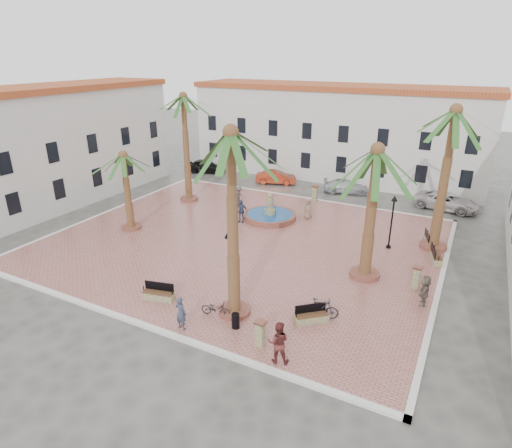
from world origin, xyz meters
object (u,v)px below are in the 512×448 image
at_px(fountain, 270,215).
at_px(bollard_n, 315,193).
at_px(lamppost_s, 229,255).
at_px(pedestrian_north, 239,195).
at_px(bench_e, 436,257).
at_px(bench_ne, 429,240).
at_px(car_red, 276,177).
at_px(cyclist_b, 278,342).
at_px(palm_sw, 124,165).
at_px(cyclist_a, 181,313).
at_px(lamppost_e, 393,213).
at_px(pedestrian_fountain_a, 308,209).
at_px(car_silver, 346,187).
at_px(car_white, 447,201).
at_px(bollard_e, 417,277).
at_px(bicycle_b, 320,308).
at_px(litter_bin, 236,321).
at_px(bench_se, 311,317).
at_px(bench_s, 158,295).
at_px(car_black, 206,166).
at_px(bicycle_a, 216,309).
at_px(palm_e, 376,167).
at_px(palm_nw, 184,107).
at_px(bollard_se, 261,333).
at_px(palm_s, 231,154).
at_px(pedestrian_east, 425,290).
at_px(palm_ne, 453,127).
at_px(pedestrian_fountain_b, 241,211).

distance_m(fountain, bollard_n, 5.92).
bearing_deg(lamppost_s, pedestrian_north, 118.08).
height_order(bench_e, bollard_n, bollard_n).
height_order(fountain, bench_ne, fountain).
bearing_deg(car_red, cyclist_b, -173.89).
distance_m(palm_sw, cyclist_b, 18.58).
height_order(palm_sw, cyclist_a, palm_sw).
height_order(lamppost_e, pedestrian_fountain_a, lamppost_e).
height_order(car_silver, car_white, car_white).
relative_size(bollard_e, cyclist_b, 0.70).
height_order(bicycle_b, car_silver, car_silver).
height_order(litter_bin, pedestrian_fountain_a, pedestrian_fountain_a).
height_order(bench_se, lamppost_s, lamppost_s).
xyz_separation_m(bollard_e, pedestrian_fountain_a, (-9.32, 7.38, 0.13)).
xyz_separation_m(pedestrian_fountain_a, car_red, (-6.64, 8.16, -0.32)).
height_order(bench_s, car_silver, car_silver).
distance_m(car_black, car_white, 24.98).
xyz_separation_m(bicycle_a, car_silver, (-0.16, 23.32, 0.07)).
relative_size(bench_s, lamppost_e, 0.49).
bearing_deg(pedestrian_north, bench_ne, -95.74).
bearing_deg(pedestrian_fountain_a, palm_e, -67.11).
bearing_deg(palm_sw, litter_bin, -28.44).
height_order(palm_e, cyclist_b, palm_e).
bearing_deg(pedestrian_north, palm_nw, 102.76).
relative_size(bollard_se, bollard_e, 0.96).
relative_size(fountain, bicycle_b, 2.28).
distance_m(palm_s, pedestrian_north, 18.46).
bearing_deg(bollard_n, car_black, 163.66).
bearing_deg(bench_se, fountain, 83.06).
bearing_deg(lamppost_e, car_black, 153.59).
relative_size(pedestrian_north, car_white, 0.31).
bearing_deg(pedestrian_east, bollard_n, -142.64).
bearing_deg(bollard_n, palm_ne, -27.31).
distance_m(bench_s, cyclist_a, 3.17).
xyz_separation_m(bollard_n, bicycle_b, (6.54, -16.89, -0.20)).
distance_m(lamppost_s, bollard_se, 4.32).
xyz_separation_m(litter_bin, cyclist_b, (2.83, -1.25, 0.60)).
relative_size(palm_nw, pedestrian_fountain_b, 5.16).
bearing_deg(car_silver, bench_s, 155.81).
relative_size(palm_sw, cyclist_a, 3.43).
xyz_separation_m(palm_s, bench_se, (3.75, 1.09, -7.98)).
distance_m(palm_sw, palm_ne, 21.98).
relative_size(bench_ne, cyclist_a, 1.02).
relative_size(palm_nw, palm_ne, 0.98).
relative_size(fountain, car_black, 0.96).
bearing_deg(palm_ne, bench_e, -79.61).
xyz_separation_m(fountain, bench_se, (7.97, -11.74, -0.04)).
xyz_separation_m(cyclist_b, pedestrian_east, (4.90, 7.60, -0.13)).
height_order(pedestrian_north, car_black, pedestrian_north).
bearing_deg(bollard_n, pedestrian_fountain_b, -114.91).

